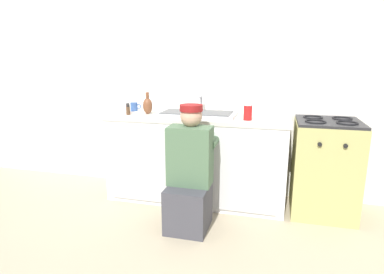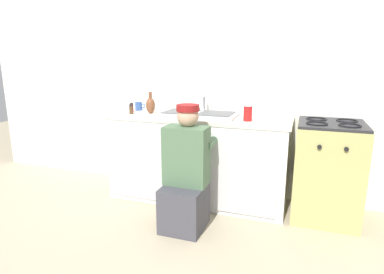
% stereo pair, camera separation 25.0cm
% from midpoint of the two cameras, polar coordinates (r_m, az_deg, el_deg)
% --- Properties ---
extents(ground_plane, '(12.00, 12.00, 0.00)m').
position_cam_midpoint_polar(ground_plane, '(3.33, -2.66, -12.80)').
color(ground_plane, tan).
extents(back_wall, '(6.00, 0.10, 2.50)m').
position_cam_midpoint_polar(back_wall, '(3.62, 0.26, 9.92)').
color(back_wall, silver).
rests_on(back_wall, ground_plane).
extents(counter_cabinet, '(1.84, 0.62, 0.88)m').
position_cam_midpoint_polar(counter_cabinet, '(3.43, -1.28, -4.13)').
color(counter_cabinet, white).
rests_on(counter_cabinet, ground_plane).
extents(countertop, '(1.88, 0.62, 0.04)m').
position_cam_midpoint_polar(countertop, '(3.33, -1.27, 3.48)').
color(countertop, beige).
rests_on(countertop, counter_cabinet).
extents(sink_double_basin, '(0.80, 0.44, 0.19)m').
position_cam_midpoint_polar(sink_double_basin, '(3.32, -1.27, 4.16)').
color(sink_double_basin, silver).
rests_on(sink_double_basin, countertop).
extents(stove_range, '(0.59, 0.62, 0.94)m').
position_cam_midpoint_polar(stove_range, '(3.32, 20.51, -5.07)').
color(stove_range, tan).
rests_on(stove_range, ground_plane).
extents(plumber_person, '(0.42, 0.61, 1.10)m').
position_cam_midpoint_polar(plumber_person, '(2.85, -2.99, -7.35)').
color(plumber_person, '#3F3F47').
rests_on(plumber_person, ground_plane).
extents(spice_bottle_red, '(0.04, 0.04, 0.11)m').
position_cam_midpoint_polar(spice_bottle_red, '(3.57, -13.33, 4.96)').
color(spice_bottle_red, red).
rests_on(spice_bottle_red, countertop).
extents(spice_bottle_pepper, '(0.04, 0.04, 0.11)m').
position_cam_midpoint_polar(spice_bottle_pepper, '(3.45, -13.35, 4.69)').
color(spice_bottle_pepper, '#513823').
rests_on(spice_bottle_pepper, countertop).
extents(coffee_mug, '(0.13, 0.08, 0.10)m').
position_cam_midpoint_polar(coffee_mug, '(3.71, -12.14, 5.29)').
color(coffee_mug, '#335699').
rests_on(coffee_mug, countertop).
extents(soda_cup_red, '(0.08, 0.08, 0.15)m').
position_cam_midpoint_polar(soda_cup_red, '(3.07, 7.60, 4.37)').
color(soda_cup_red, red).
rests_on(soda_cup_red, countertop).
extents(vase_decorative, '(0.10, 0.10, 0.23)m').
position_cam_midpoint_polar(vase_decorative, '(3.46, -9.96, 5.53)').
color(vase_decorative, brown).
rests_on(vase_decorative, countertop).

